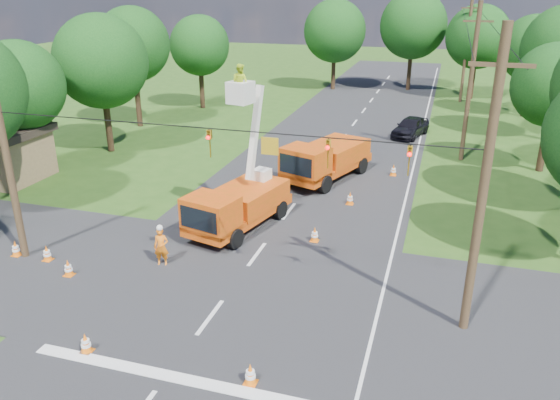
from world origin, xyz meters
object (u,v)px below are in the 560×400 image
(bucket_truck, at_px, (237,198))
(tree_left_f, at_px, (200,46))
(pole_right_mid, at_px, (471,82))
(tree_right_c, at_px, (555,86))
(distant_car, at_px, (411,127))
(traffic_cone_6, at_px, (16,249))
(traffic_cone_7, at_px, (393,170))
(ground_worker, at_px, (161,247))
(tree_far_c, at_px, (478,37))
(traffic_cone_3, at_px, (350,198))
(tree_left_e, at_px, (133,45))
(traffic_cone_1, at_px, (250,374))
(tree_far_a, at_px, (335,31))
(pole_right_far, at_px, (466,49))
(traffic_cone_0, at_px, (86,343))
(pole_left, at_px, (7,156))
(traffic_cone_2, at_px, (315,234))
(pole_right_near, at_px, (484,188))
(tree_left_d, at_px, (101,62))
(traffic_cone_5, at_px, (47,253))
(tree_far_b, at_px, (413,25))
(second_truck, at_px, (325,159))
(traffic_cone_4, at_px, (68,268))
(tree_left_c, at_px, (19,86))

(bucket_truck, height_order, tree_left_f, tree_left_f)
(pole_right_mid, height_order, tree_right_c, pole_right_mid)
(distant_car, distance_m, tree_left_f, 20.79)
(traffic_cone_6, xyz_separation_m, traffic_cone_7, (14.40, 15.42, 0.00))
(ground_worker, relative_size, tree_far_c, 0.18)
(distant_car, bearing_deg, traffic_cone_3, -81.25)
(tree_left_e, bearing_deg, traffic_cone_6, -72.60)
(traffic_cone_1, bearing_deg, pole_right_mid, 76.40)
(tree_far_a, bearing_deg, pole_right_far, -12.53)
(traffic_cone_3, bearing_deg, traffic_cone_0, -111.36)
(bucket_truck, height_order, pole_left, pole_left)
(distant_car, distance_m, tree_far_c, 18.41)
(pole_right_far, distance_m, tree_far_a, 13.87)
(ground_worker, relative_size, pole_left, 0.19)
(tree_left_f, bearing_deg, traffic_cone_2, -55.96)
(pole_right_near, height_order, tree_far_a, pole_right_near)
(traffic_cone_3, xyz_separation_m, traffic_cone_7, (1.71, 5.41, 0.00))
(ground_worker, height_order, pole_right_far, pole_right_far)
(traffic_cone_0, bearing_deg, tree_left_d, 121.13)
(traffic_cone_0, bearing_deg, traffic_cone_2, 63.01)
(traffic_cone_6, height_order, pole_right_far, pole_right_far)
(pole_right_mid, distance_m, tree_left_f, 25.36)
(pole_right_mid, xyz_separation_m, pole_left, (-18.00, -20.00, -0.61))
(traffic_cone_5, distance_m, tree_left_d, 17.47)
(bucket_truck, height_order, tree_far_b, tree_far_b)
(distant_car, relative_size, pole_right_near, 0.44)
(bucket_truck, bearing_deg, tree_left_f, 131.95)
(traffic_cone_7, bearing_deg, pole_right_far, 80.85)
(pole_right_mid, xyz_separation_m, tree_far_a, (-13.50, 23.00, 1.08))
(second_truck, height_order, traffic_cone_5, second_truck)
(tree_far_b, bearing_deg, traffic_cone_1, -90.57)
(pole_right_near, relative_size, tree_left_e, 1.06)
(traffic_cone_4, height_order, tree_left_c, tree_left_c)
(second_truck, xyz_separation_m, traffic_cone_6, (-10.56, -13.43, -0.94))
(traffic_cone_7, bearing_deg, traffic_cone_3, -107.52)
(tree_right_c, bearing_deg, traffic_cone_0, -124.10)
(traffic_cone_6, bearing_deg, ground_worker, 9.89)
(distant_car, height_order, tree_right_c, tree_right_c)
(traffic_cone_6, bearing_deg, traffic_cone_5, 0.82)
(pole_right_mid, bearing_deg, tree_left_d, -167.99)
(ground_worker, bearing_deg, traffic_cone_1, -58.45)
(traffic_cone_5, distance_m, tree_left_c, 13.24)
(pole_right_far, xyz_separation_m, tree_far_b, (-5.50, 5.00, 1.70))
(distant_car, xyz_separation_m, tree_left_e, (-21.58, -3.02, 5.74))
(distant_car, xyz_separation_m, traffic_cone_4, (-11.39, -25.92, -0.40))
(tree_far_b, bearing_deg, distant_car, -84.92)
(traffic_cone_1, relative_size, traffic_cone_7, 1.00)
(traffic_cone_6, height_order, tree_left_e, tree_left_e)
(traffic_cone_5, distance_m, tree_far_a, 43.58)
(traffic_cone_3, relative_size, traffic_cone_6, 1.00)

